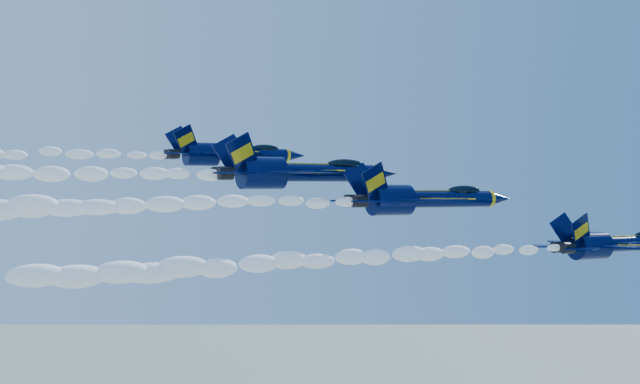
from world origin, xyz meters
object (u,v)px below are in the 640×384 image
jet_third (299,172)px  jet_fourth (229,154)px  jet_lead (615,244)px  jet_second (423,199)px

jet_third → jet_fourth: 12.26m
jet_lead → jet_fourth: size_ratio=1.07×
jet_lead → jet_third: size_ratio=0.86×
jet_second → jet_fourth: (-12.34, 18.30, 4.66)m
jet_lead → jet_second: 19.74m
jet_lead → jet_third: 31.78m
jet_third → jet_fourth: jet_fourth is taller
jet_fourth → jet_third: bearing=-78.9°
jet_third → jet_fourth: bearing=101.1°
jet_lead → jet_fourth: 40.48m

